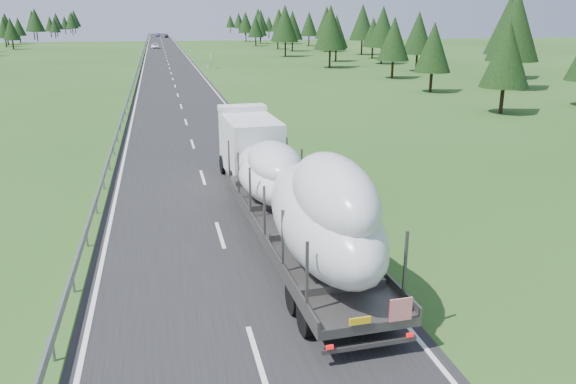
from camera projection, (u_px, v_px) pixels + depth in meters
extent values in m
plane|color=#264A18|center=(220.00, 235.00, 23.50)|extent=(400.00, 400.00, 0.00)
cube|color=black|center=(167.00, 61.00, 116.53)|extent=(10.00, 400.00, 0.02)
cube|color=slate|center=(141.00, 58.00, 115.22)|extent=(0.08, 400.00, 0.32)
cylinder|color=slate|center=(87.00, 239.00, 22.29)|extent=(0.10, 0.10, 0.60)
cube|color=silver|center=(254.00, 109.00, 52.64)|extent=(0.12, 0.07, 1.00)
cube|color=black|center=(254.00, 105.00, 52.55)|extent=(0.13, 0.08, 0.12)
cube|color=silver|center=(207.00, 65.00, 99.16)|extent=(0.12, 0.07, 1.00)
cube|color=black|center=(207.00, 64.00, 99.06)|extent=(0.13, 0.08, 0.12)
cube|color=silver|center=(190.00, 50.00, 145.67)|extent=(0.12, 0.07, 1.00)
cube|color=black|center=(190.00, 49.00, 145.58)|extent=(0.13, 0.08, 0.12)
cube|color=silver|center=(181.00, 42.00, 192.19)|extent=(0.12, 0.07, 1.00)
cube|color=black|center=(181.00, 41.00, 192.09)|extent=(0.13, 0.08, 0.12)
cube|color=silver|center=(176.00, 37.00, 238.70)|extent=(0.12, 0.07, 1.00)
cube|color=black|center=(176.00, 36.00, 238.60)|extent=(0.13, 0.08, 0.12)
cube|color=silver|center=(172.00, 34.00, 285.21)|extent=(0.12, 0.07, 1.00)
cube|color=black|center=(172.00, 33.00, 285.12)|extent=(0.13, 0.08, 0.12)
cube|color=silver|center=(170.00, 31.00, 331.73)|extent=(0.12, 0.07, 1.00)
cube|color=black|center=(170.00, 31.00, 331.63)|extent=(0.13, 0.08, 0.12)
cylinder|color=slate|center=(211.00, 62.00, 99.16)|extent=(0.08, 0.08, 2.00)
cube|color=silver|center=(211.00, 57.00, 98.86)|extent=(0.05, 0.90, 1.20)
cylinder|color=black|center=(510.00, 73.00, 70.34)|extent=(0.36, 0.36, 4.08)
cone|color=black|center=(515.00, 25.00, 68.64)|extent=(6.35, 6.35, 8.51)
cylinder|color=black|center=(505.00, 64.00, 82.39)|extent=(0.36, 0.36, 4.13)
cone|color=black|center=(509.00, 24.00, 80.68)|extent=(6.42, 6.42, 8.60)
cylinder|color=black|center=(417.00, 61.00, 93.53)|extent=(0.36, 0.36, 3.30)
cone|color=black|center=(418.00, 33.00, 92.16)|extent=(5.13, 5.13, 6.87)
cylinder|color=black|center=(382.00, 54.00, 107.99)|extent=(0.36, 0.36, 3.68)
cone|color=black|center=(383.00, 26.00, 106.46)|extent=(5.73, 5.73, 7.67)
cylinder|color=black|center=(372.00, 51.00, 122.49)|extent=(0.36, 0.36, 2.96)
cone|color=black|center=(373.00, 32.00, 121.26)|extent=(4.60, 4.60, 6.16)
cylinder|color=black|center=(362.00, 46.00, 134.05)|extent=(0.36, 0.36, 3.98)
cone|color=black|center=(363.00, 22.00, 132.40)|extent=(6.19, 6.19, 8.28)
cylinder|color=black|center=(326.00, 44.00, 145.81)|extent=(0.36, 0.36, 3.89)
cone|color=black|center=(327.00, 22.00, 144.19)|extent=(6.06, 6.06, 8.11)
cylinder|color=black|center=(326.00, 42.00, 162.32)|extent=(0.36, 0.36, 3.42)
cone|color=black|center=(326.00, 25.00, 160.90)|extent=(5.31, 5.31, 7.12)
cylinder|color=black|center=(309.00, 40.00, 174.10)|extent=(0.36, 0.36, 3.51)
cone|color=black|center=(309.00, 24.00, 172.64)|extent=(5.46, 5.46, 7.31)
cylinder|color=black|center=(285.00, 37.00, 187.20)|extent=(0.36, 0.36, 4.31)
cone|color=black|center=(285.00, 19.00, 185.41)|extent=(6.71, 6.71, 8.98)
cylinder|color=black|center=(286.00, 37.00, 200.82)|extent=(0.36, 0.36, 3.59)
cone|color=black|center=(286.00, 22.00, 199.33)|extent=(5.58, 5.58, 7.47)
cylinder|color=black|center=(279.00, 35.00, 210.98)|extent=(0.36, 0.36, 4.02)
cone|color=black|center=(279.00, 20.00, 209.31)|extent=(6.26, 6.26, 8.38)
cylinder|color=black|center=(261.00, 34.00, 224.13)|extent=(0.36, 0.36, 3.96)
cone|color=black|center=(261.00, 20.00, 222.49)|extent=(6.16, 6.16, 8.24)
cylinder|color=black|center=(269.00, 34.00, 238.84)|extent=(0.36, 0.36, 3.09)
cone|color=black|center=(269.00, 24.00, 237.56)|extent=(4.80, 4.80, 6.43)
cylinder|color=black|center=(260.00, 33.00, 251.40)|extent=(0.36, 0.36, 3.29)
cone|color=black|center=(260.00, 23.00, 250.04)|extent=(5.12, 5.12, 6.86)
cylinder|color=black|center=(258.00, 31.00, 264.92)|extent=(0.36, 0.36, 4.31)
cone|color=black|center=(258.00, 18.00, 263.13)|extent=(6.70, 6.70, 8.97)
cylinder|color=black|center=(245.00, 31.00, 277.22)|extent=(0.36, 0.36, 3.62)
cone|color=black|center=(245.00, 21.00, 275.71)|extent=(5.63, 5.63, 7.54)
cylinder|color=black|center=(245.00, 31.00, 288.61)|extent=(0.36, 0.36, 3.56)
cone|color=black|center=(245.00, 21.00, 287.13)|extent=(5.54, 5.54, 7.42)
cylinder|color=black|center=(239.00, 30.00, 303.31)|extent=(0.36, 0.36, 3.19)
cone|color=black|center=(239.00, 22.00, 301.99)|extent=(4.96, 4.96, 6.64)
cylinder|color=black|center=(231.00, 30.00, 316.52)|extent=(0.36, 0.36, 3.35)
cone|color=black|center=(230.00, 21.00, 315.13)|extent=(5.21, 5.21, 6.97)
cylinder|color=black|center=(239.00, 29.00, 329.86)|extent=(0.36, 0.36, 3.81)
cone|color=black|center=(239.00, 19.00, 328.28)|extent=(5.92, 5.92, 7.93)
cylinder|color=black|center=(502.00, 98.00, 52.64)|extent=(0.36, 0.36, 2.89)
cone|color=black|center=(507.00, 54.00, 51.44)|extent=(4.49, 4.49, 6.02)
cylinder|color=black|center=(431.00, 80.00, 67.63)|extent=(0.36, 0.36, 2.81)
cone|color=black|center=(433.00, 47.00, 66.47)|extent=(4.37, 4.37, 5.85)
cylinder|color=black|center=(392.00, 68.00, 82.84)|extent=(0.36, 0.36, 3.02)
cone|color=black|center=(394.00, 39.00, 81.59)|extent=(4.69, 4.69, 6.28)
cylinder|color=black|center=(330.00, 57.00, 99.88)|extent=(0.36, 0.36, 3.69)
cone|color=black|center=(330.00, 27.00, 98.35)|extent=(5.73, 5.73, 7.68)
cylinder|color=black|center=(336.00, 54.00, 114.09)|extent=(0.36, 0.36, 3.12)
cone|color=black|center=(336.00, 31.00, 112.80)|extent=(4.85, 4.85, 6.50)
cylinder|color=black|center=(285.00, 48.00, 127.87)|extent=(0.36, 0.36, 3.83)
cone|color=black|center=(285.00, 24.00, 126.28)|extent=(5.97, 5.97, 7.99)
cylinder|color=black|center=(292.00, 44.00, 147.89)|extent=(0.36, 0.36, 3.52)
cone|color=black|center=(292.00, 25.00, 146.43)|extent=(5.47, 5.47, 7.33)
cylinder|color=black|center=(278.00, 44.00, 157.89)|extent=(0.36, 0.36, 2.60)
cone|color=black|center=(278.00, 31.00, 156.81)|extent=(4.04, 4.04, 5.41)
cylinder|color=black|center=(256.00, 41.00, 173.69)|extent=(0.36, 0.36, 3.14)
cone|color=black|center=(256.00, 26.00, 172.39)|extent=(4.88, 4.88, 6.54)
cylinder|color=black|center=(260.00, 39.00, 190.27)|extent=(0.36, 0.36, 2.93)
cone|color=black|center=(260.00, 27.00, 189.05)|extent=(4.56, 4.56, 6.11)
cylinder|color=black|center=(246.00, 36.00, 205.27)|extent=(0.36, 0.36, 3.60)
cone|color=black|center=(246.00, 22.00, 203.78)|extent=(5.59, 5.59, 7.49)
cylinder|color=black|center=(13.00, 44.00, 156.06)|extent=(0.36, 0.36, 2.93)
cone|color=black|center=(11.00, 29.00, 154.84)|extent=(4.55, 4.55, 6.10)
cylinder|color=black|center=(6.00, 42.00, 169.04)|extent=(0.36, 0.36, 3.00)
cone|color=black|center=(4.00, 27.00, 167.80)|extent=(4.66, 4.66, 6.24)
cylinder|color=black|center=(8.00, 39.00, 181.23)|extent=(0.36, 0.36, 3.41)
cone|color=black|center=(6.00, 24.00, 179.82)|extent=(5.30, 5.30, 7.10)
cylinder|color=black|center=(20.00, 39.00, 191.87)|extent=(0.36, 0.36, 2.93)
cone|color=black|center=(18.00, 27.00, 190.65)|extent=(4.55, 4.55, 6.09)
cylinder|color=black|center=(37.00, 36.00, 206.34)|extent=(0.36, 0.36, 4.02)
cone|color=black|center=(35.00, 20.00, 204.67)|extent=(6.26, 6.26, 8.38)
cylinder|color=black|center=(34.00, 35.00, 218.89)|extent=(0.36, 0.36, 3.79)
cone|color=black|center=(32.00, 21.00, 217.32)|extent=(5.90, 5.90, 7.90)
cylinder|color=black|center=(56.00, 35.00, 233.12)|extent=(0.36, 0.36, 2.89)
cone|color=black|center=(54.00, 25.00, 231.92)|extent=(4.50, 4.50, 6.03)
cylinder|color=black|center=(51.00, 34.00, 245.53)|extent=(0.36, 0.36, 3.04)
cone|color=black|center=(50.00, 24.00, 244.27)|extent=(4.74, 4.74, 6.34)
cylinder|color=black|center=(58.00, 32.00, 258.64)|extent=(0.36, 0.36, 3.60)
cone|color=black|center=(56.00, 21.00, 257.14)|extent=(5.60, 5.60, 7.50)
cylinder|color=black|center=(73.00, 31.00, 270.73)|extent=(0.36, 0.36, 3.82)
cone|color=black|center=(72.00, 20.00, 269.14)|extent=(5.94, 5.94, 7.96)
cylinder|color=black|center=(66.00, 31.00, 284.47)|extent=(0.36, 0.36, 3.08)
cone|color=black|center=(65.00, 23.00, 283.19)|extent=(4.79, 4.79, 6.42)
cylinder|color=black|center=(75.00, 30.00, 298.74)|extent=(0.36, 0.36, 4.17)
cone|color=black|center=(74.00, 18.00, 297.00)|extent=(6.49, 6.49, 8.69)
cylinder|color=black|center=(71.00, 30.00, 310.00)|extent=(0.36, 0.36, 3.41)
cone|color=black|center=(70.00, 21.00, 308.59)|extent=(5.30, 5.30, 7.10)
cube|color=white|center=(251.00, 145.00, 30.71)|extent=(2.88, 5.46, 3.01)
cube|color=black|center=(243.00, 126.00, 33.09)|extent=(2.47, 0.17, 1.50)
cube|color=white|center=(243.00, 108.00, 32.41)|extent=(2.73, 1.38, 0.32)
cube|color=#54514F|center=(254.00, 176.00, 30.14)|extent=(2.80, 3.32, 0.27)
cylinder|color=black|center=(225.00, 164.00, 32.69)|extent=(0.41, 1.09, 1.07)
cylinder|color=black|center=(266.00, 162.00, 33.22)|extent=(0.41, 1.09, 1.07)
cylinder|color=black|center=(233.00, 180.00, 29.50)|extent=(0.41, 1.09, 1.07)
cylinder|color=black|center=(278.00, 177.00, 30.02)|extent=(0.41, 1.09, 1.07)
cube|color=#54514F|center=(294.00, 228.00, 21.53)|extent=(3.44, 15.13, 0.28)
cube|color=#54514F|center=(257.00, 225.00, 21.15)|extent=(0.60, 15.03, 0.26)
cube|color=#54514F|center=(330.00, 219.00, 21.75)|extent=(0.60, 15.03, 0.26)
cube|color=#54514F|center=(298.00, 277.00, 14.88)|extent=(0.08, 0.08, 2.04)
cube|color=#54514F|center=(398.00, 267.00, 15.49)|extent=(0.08, 0.08, 2.04)
cube|color=#54514F|center=(278.00, 241.00, 17.28)|extent=(0.08, 0.08, 2.04)
cube|color=#54514F|center=(366.00, 233.00, 17.89)|extent=(0.08, 0.08, 2.04)
cube|color=#54514F|center=(263.00, 214.00, 19.68)|extent=(0.08, 0.08, 2.04)
cube|color=#54514F|center=(341.00, 208.00, 20.29)|extent=(0.08, 0.08, 2.04)
cube|color=#54514F|center=(251.00, 192.00, 22.08)|extent=(0.08, 0.08, 2.04)
cube|color=#54514F|center=(321.00, 188.00, 22.69)|extent=(0.08, 0.08, 2.04)
cube|color=#54514F|center=(242.00, 175.00, 24.48)|extent=(0.08, 0.08, 2.04)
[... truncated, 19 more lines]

